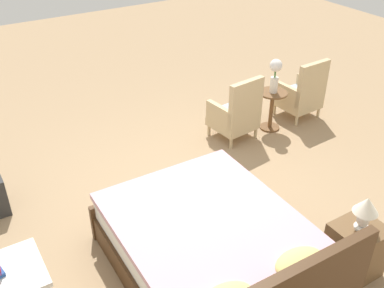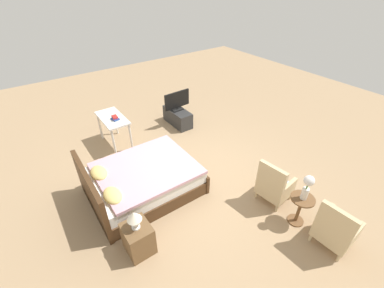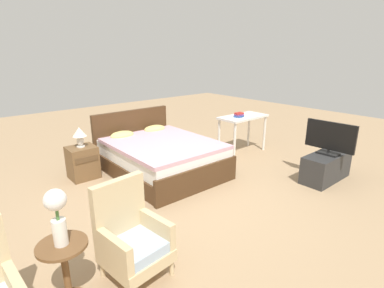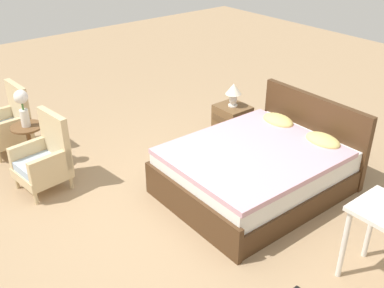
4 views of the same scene
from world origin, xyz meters
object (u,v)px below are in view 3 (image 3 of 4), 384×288
(armchair_by_window_right, at_px, (132,239))
(table_lamp, at_px, (79,134))
(bed, at_px, (160,156))
(flower_vase, at_px, (57,211))
(nightstand, at_px, (83,162))
(book_stack, at_px, (239,115))
(vanity_desk, at_px, (243,122))
(tv_stand, at_px, (326,167))
(side_table, at_px, (65,266))
(tv_flatscreen, at_px, (330,138))

(armchair_by_window_right, height_order, table_lamp, armchair_by_window_right)
(bed, relative_size, flower_vase, 4.31)
(flower_vase, height_order, table_lamp, flower_vase)
(flower_vase, xyz_separation_m, nightstand, (1.11, 2.49, -0.60))
(flower_vase, distance_m, book_stack, 4.30)
(bed, relative_size, vanity_desk, 1.98)
(bed, bearing_deg, vanity_desk, -6.88)
(table_lamp, distance_m, tv_stand, 4.05)
(bed, distance_m, armchair_by_window_right, 2.52)
(armchair_by_window_right, xyz_separation_m, nightstand, (0.51, 2.53, -0.10))
(side_table, relative_size, book_stack, 2.80)
(table_lamp, bearing_deg, book_stack, -16.79)
(book_stack, bearing_deg, vanity_desk, 7.50)
(bed, distance_m, vanity_desk, 1.96)
(nightstand, bearing_deg, tv_flatscreen, -41.64)
(tv_flatscreen, relative_size, vanity_desk, 0.75)
(side_table, bearing_deg, nightstand, 66.06)
(side_table, xyz_separation_m, tv_flatscreen, (4.10, -0.18, 0.36))
(bed, distance_m, nightstand, 1.28)
(tv_stand, xyz_separation_m, book_stack, (-0.12, 1.80, 0.60))
(tv_flatscreen, relative_size, book_stack, 3.81)
(side_table, xyz_separation_m, table_lamp, (1.11, 2.49, 0.40))
(flower_vase, relative_size, table_lamp, 1.45)
(table_lamp, height_order, vanity_desk, table_lamp)
(side_table, relative_size, nightstand, 1.06)
(side_table, xyz_separation_m, vanity_desk, (4.14, 1.64, 0.30))
(tv_stand, distance_m, vanity_desk, 1.87)
(nightstand, height_order, vanity_desk, vanity_desk)
(armchair_by_window_right, relative_size, book_stack, 4.50)
(side_table, relative_size, table_lamp, 1.74)
(nightstand, distance_m, vanity_desk, 3.17)
(tv_stand, distance_m, tv_flatscreen, 0.50)
(flower_vase, xyz_separation_m, book_stack, (3.98, 1.62, -0.05))
(bed, relative_size, tv_stand, 2.14)
(nightstand, relative_size, table_lamp, 1.64)
(bed, height_order, table_lamp, bed)
(tv_stand, xyz_separation_m, vanity_desk, (0.04, 1.82, 0.44))
(tv_stand, relative_size, book_stack, 4.69)
(flower_vase, bearing_deg, vanity_desk, 21.66)
(nightstand, distance_m, book_stack, 3.05)
(armchair_by_window_right, bearing_deg, tv_stand, -2.23)
(side_table, height_order, tv_stand, side_table)
(bed, height_order, side_table, bed)
(tv_flatscreen, bearing_deg, table_lamp, 138.36)
(tv_stand, bearing_deg, book_stack, 93.84)
(book_stack, bearing_deg, tv_flatscreen, -86.09)
(bed, xyz_separation_m, side_table, (-2.22, -1.87, 0.06))
(side_table, xyz_separation_m, flower_vase, (0.00, 0.00, 0.51))
(bed, xyz_separation_m, book_stack, (1.76, -0.25, 0.52))
(armchair_by_window_right, bearing_deg, book_stack, 26.13)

